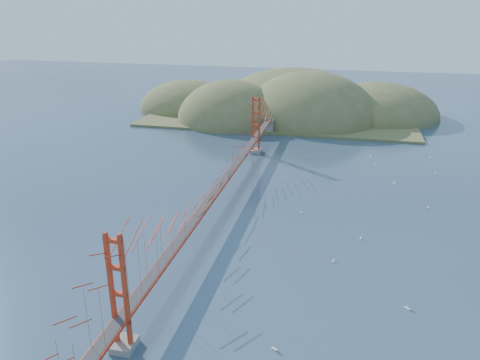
# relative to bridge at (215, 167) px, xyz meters

# --- Properties ---
(ground) EXTENTS (320.00, 320.00, 0.00)m
(ground) POSITION_rel_bridge_xyz_m (0.00, -0.18, -7.01)
(ground) COLOR #2D425A
(ground) RESTS_ON ground
(bridge) EXTENTS (2.20, 94.40, 12.00)m
(bridge) POSITION_rel_bridge_xyz_m (0.00, 0.00, 0.00)
(bridge) COLOR gray
(bridge) RESTS_ON ground
(far_headlands) EXTENTS (84.00, 58.00, 25.00)m
(far_headlands) POSITION_rel_bridge_xyz_m (2.21, 68.33, -7.01)
(far_headlands) COLOR olive
(far_headlands) RESTS_ON ground
(sailboat_15) EXTENTS (0.45, 0.54, 0.63)m
(sailboat_15) POSITION_rel_bridge_xyz_m (34.78, 34.49, -6.86)
(sailboat_15) COLOR white
(sailboat_15) RESTS_ON ground
(sailboat_2) EXTENTS (0.68, 0.68, 0.71)m
(sailboat_2) POSITION_rel_bridge_xyz_m (25.59, -18.23, -6.85)
(sailboat_2) COLOR white
(sailboat_2) RESTS_ON ground
(sailboat_14) EXTENTS (0.48, 0.57, 0.65)m
(sailboat_14) POSITION_rel_bridge_xyz_m (21.04, -3.84, -6.86)
(sailboat_14) COLOR white
(sailboat_14) RESTS_ON ground
(sailboat_12) EXTENTS (0.59, 0.57, 0.66)m
(sailboat_12) POSITION_rel_bridge_xyz_m (23.15, 31.74, -6.86)
(sailboat_12) COLOR white
(sailboat_12) RESTS_ON ground
(sailboat_16) EXTENTS (0.51, 0.47, 0.58)m
(sailboat_16) POSITION_rel_bridge_xyz_m (12.45, 2.51, -6.87)
(sailboat_16) COLOR white
(sailboat_16) RESTS_ON ground
(sailboat_7) EXTENTS (0.48, 0.41, 0.55)m
(sailboat_7) POSITION_rel_bridge_xyz_m (23.99, 27.90, -6.88)
(sailboat_7) COLOR white
(sailboat_7) RESTS_ON ground
(sailboat_9) EXTENTS (0.55, 0.55, 0.58)m
(sailboat_9) POSITION_rel_bridge_xyz_m (34.30, 24.51, -6.87)
(sailboat_9) COLOR white
(sailboat_9) RESTS_ON ground
(sailboat_6) EXTENTS (0.64, 0.64, 0.70)m
(sailboat_6) POSITION_rel_bridge_xyz_m (13.30, -27.30, -6.85)
(sailboat_6) COLOR white
(sailboat_6) RESTS_ON ground
(sailboat_8) EXTENTS (0.59, 0.59, 0.67)m
(sailboat_8) POSITION_rel_bridge_xyz_m (26.74, 18.04, -6.86)
(sailboat_8) COLOR white
(sailboat_8) RESTS_ON ground
(sailboat_0) EXTENTS (0.45, 0.53, 0.61)m
(sailboat_0) POSITION_rel_bridge_xyz_m (17.79, -10.55, -6.87)
(sailboat_0) COLOR white
(sailboat_0) RESTS_ON ground
(sailboat_3) EXTENTS (0.51, 0.49, 0.57)m
(sailboat_3) POSITION_rel_bridge_xyz_m (7.25, 24.09, -6.87)
(sailboat_3) COLOR white
(sailboat_3) RESTS_ON ground
(sailboat_4) EXTENTS (0.58, 0.58, 0.62)m
(sailboat_4) POSITION_rel_bridge_xyz_m (31.01, 8.45, -6.87)
(sailboat_4) COLOR white
(sailboat_4) RESTS_ON ground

